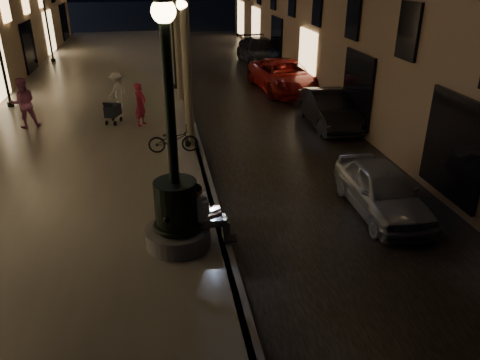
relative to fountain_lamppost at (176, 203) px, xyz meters
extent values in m
plane|color=black|center=(1.00, 13.00, -1.21)|extent=(120.00, 120.00, 0.00)
cube|color=black|center=(4.00, 13.00, -1.20)|extent=(6.00, 45.00, 0.02)
cube|color=slate|center=(-3.00, 13.00, -1.11)|extent=(8.00, 45.00, 0.20)
cube|color=#59595B|center=(1.00, 13.00, -1.11)|extent=(0.25, 45.00, 0.20)
cylinder|color=#59595B|center=(0.00, 0.00, -0.81)|extent=(1.40, 1.40, 0.40)
cylinder|color=black|center=(0.00, 0.00, -0.06)|extent=(0.90, 0.90, 1.10)
torus|color=black|center=(0.00, 0.00, -0.51)|extent=(1.04, 1.04, 0.10)
torus|color=black|center=(0.00, 0.00, 0.34)|extent=(0.89, 0.89, 0.09)
cylinder|color=black|center=(0.00, 0.00, 2.09)|extent=(0.20, 0.20, 3.20)
sphere|color=#FFD88C|center=(0.00, 0.00, 3.79)|extent=(0.44, 0.44, 0.44)
cube|color=tan|center=(0.55, 0.00, -0.52)|extent=(0.38, 0.26, 0.19)
cube|color=silver|center=(0.49, 0.00, -0.15)|extent=(0.48, 0.28, 0.61)
sphere|color=tan|center=(0.45, 0.00, 0.24)|extent=(0.22, 0.22, 0.22)
sphere|color=black|center=(0.44, 0.00, 0.29)|extent=(0.22, 0.22, 0.22)
cube|color=tan|center=(0.81, -0.10, -0.52)|extent=(0.49, 0.14, 0.15)
cube|color=tan|center=(0.81, 0.10, -0.52)|extent=(0.49, 0.14, 0.15)
cube|color=tan|center=(1.04, -0.10, -0.76)|extent=(0.14, 0.13, 0.50)
cube|color=tan|center=(1.04, 0.10, -0.76)|extent=(0.14, 0.13, 0.50)
cube|color=black|center=(1.15, -0.10, -1.00)|extent=(0.28, 0.11, 0.03)
cube|color=black|center=(1.15, 0.10, -1.00)|extent=(0.28, 0.11, 0.03)
cube|color=black|center=(0.83, 0.00, -0.43)|extent=(0.26, 0.35, 0.02)
cube|color=black|center=(0.66, 0.00, -0.31)|extent=(0.09, 0.35, 0.23)
cube|color=#B2D5FF|center=(0.67, 0.00, -0.31)|extent=(0.07, 0.32, 0.19)
cylinder|color=#6B604C|center=(0.75, 6.00, 1.49)|extent=(0.28, 0.28, 5.00)
cylinder|color=#6B604C|center=(0.80, 12.00, 1.54)|extent=(0.28, 0.28, 5.10)
cylinder|color=#6B604C|center=(0.70, 18.00, 1.44)|extent=(0.28, 0.28, 4.90)
cylinder|color=#6B604C|center=(0.78, 24.00, 1.59)|extent=(0.28, 0.28, 5.20)
cylinder|color=black|center=(0.70, 6.00, -0.91)|extent=(0.28, 0.28, 0.20)
cylinder|color=black|center=(0.70, 6.00, 1.19)|extent=(0.12, 0.12, 4.40)
sphere|color=#FFD88C|center=(0.70, 6.00, 3.44)|extent=(0.36, 0.36, 0.36)
cylinder|color=black|center=(0.70, 14.00, -0.91)|extent=(0.28, 0.28, 0.20)
cylinder|color=black|center=(0.70, 14.00, 1.19)|extent=(0.12, 0.12, 4.40)
cylinder|color=black|center=(0.70, 22.00, -0.91)|extent=(0.28, 0.28, 0.20)
cylinder|color=black|center=(0.70, 22.00, 1.19)|extent=(0.12, 0.12, 4.40)
cylinder|color=black|center=(0.70, 30.00, -0.91)|extent=(0.28, 0.28, 0.20)
cylinder|color=black|center=(0.70, 30.00, 1.19)|extent=(0.12, 0.12, 4.40)
cylinder|color=black|center=(-6.40, 12.00, -0.91)|extent=(0.28, 0.28, 0.20)
cylinder|color=black|center=(-6.40, 12.00, 1.19)|extent=(0.12, 0.12, 4.40)
cylinder|color=black|center=(-6.40, 22.00, -0.91)|extent=(0.28, 0.28, 0.20)
cylinder|color=black|center=(-6.40, 22.00, 1.19)|extent=(0.12, 0.12, 4.40)
cube|color=black|center=(-1.93, 8.89, -0.51)|extent=(0.63, 0.79, 0.41)
cube|color=black|center=(-2.04, 8.59, -0.23)|extent=(0.40, 0.28, 0.27)
cylinder|color=black|center=(-2.18, 8.69, -0.92)|extent=(0.10, 0.18, 0.18)
cylinder|color=black|center=(-1.87, 8.58, -0.92)|extent=(0.10, 0.18, 0.18)
cylinder|color=black|center=(-1.99, 9.21, -0.92)|extent=(0.10, 0.18, 0.18)
cylinder|color=black|center=(-1.68, 9.09, -0.92)|extent=(0.10, 0.18, 0.18)
cylinder|color=black|center=(-1.80, 9.23, -0.14)|extent=(0.17, 0.39, 0.25)
imported|color=#93979A|center=(5.13, 0.94, -0.59)|extent=(1.54, 3.66, 1.24)
imported|color=black|center=(6.20, 7.77, -0.54)|extent=(1.52, 4.11, 1.34)
imported|color=maroon|center=(5.90, 13.23, -0.46)|extent=(2.89, 5.56, 1.49)
imported|color=#2C2C31|center=(6.20, 20.12, -0.45)|extent=(2.38, 5.35, 1.53)
imported|color=#B92546|center=(-0.87, 8.50, -0.22)|extent=(0.62, 0.69, 1.59)
imported|color=#D06EA5|center=(-5.06, 9.02, -0.09)|extent=(1.07, 0.95, 1.84)
imported|color=silver|center=(-1.85, 10.84, -0.24)|extent=(1.06, 1.14, 1.55)
imported|color=black|center=(0.17, 5.50, -0.59)|extent=(1.63, 0.65, 0.84)
camera|label=1|loc=(-0.20, -8.75, 4.57)|focal=35.00mm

